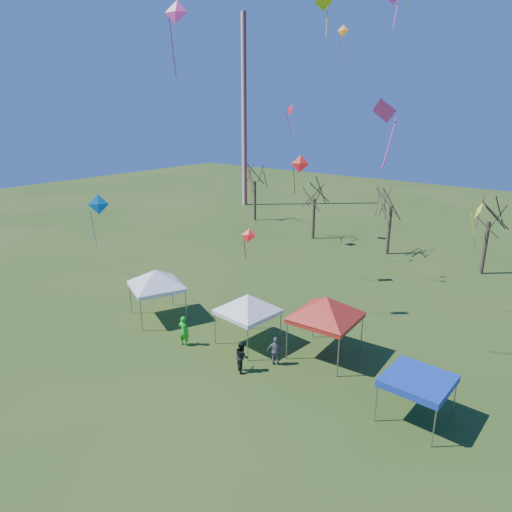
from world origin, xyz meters
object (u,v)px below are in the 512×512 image
Objects in this scene: tree_2 at (393,188)px; person_green at (184,331)px; tent_white_mid at (248,298)px; person_grey at (276,351)px; radio_mast at (244,114)px; tree_0 at (255,167)px; person_dark at (242,356)px; tree_1 at (315,184)px; tent_red at (327,301)px; tent_blue at (418,381)px; tent_white_west at (156,273)px; tree_3 at (492,202)px.

tree_2 is 4.51× the size of person_green.
person_grey is (2.62, -0.84, -2.10)m from tent_white_mid.
radio_mast is 28.08m from tree_2.
tree_0 is at bearing -80.38° from person_grey.
person_dark is (4.40, -0.02, -0.06)m from person_green.
radio_mast is 13.79× the size of person_green.
tree_1 reaches higher than person_grey.
tent_blue is (5.92, -2.30, -1.34)m from tent_red.
tree_2 is 24.87m from person_dark.
tree_1 reaches higher than tent_blue.
tent_white_west is 2.25× the size of person_green.
person_dark is at bearing 26.96° from person_grey.
person_dark is (10.76, -24.43, -4.94)m from tree_1.
person_dark is (8.48, -1.50, -2.25)m from tent_white_west.
radio_mast reaches higher than tent_red.
tent_white_mid is (0.75, -21.72, -3.39)m from tree_2.
person_dark is at bearing -122.45° from tent_red.
tree_0 is 32.23m from person_green.
tree_1 is at bearing 95.69° from tent_white_west.
tent_red is 2.88× the size of person_grey.
person_green is (4.08, -1.49, -2.20)m from tent_white_west.
radio_mast is at bearing 121.16° from tent_white_west.
tree_1 is at bearing 177.94° from tree_3.
person_grey is at bearing -179.01° from tent_blue.
tree_2 is 23.68m from tent_white_west.
tree_3 is (34.03, -9.96, -6.42)m from radio_mast.
tent_red is 8.38m from person_green.
tree_2 is 2.01× the size of tent_white_west.
person_dark reaches higher than person_grey.
tent_red reaches higher than tent_white_west.
person_grey is 0.94× the size of person_dark.
radio_mast is at bearing 159.43° from tree_2.
person_grey is (9.48, 0.10, -2.30)m from tent_white_west.
tree_2 reaches higher than person_green.
radio_mast is 49.69m from tent_blue.
radio_mast is 44.87m from person_grey.
radio_mast is 42.08m from tent_white_mid.
tent_white_mid is at bearing 175.99° from tent_blue.
tree_2 is 5.12× the size of person_grey.
tree_0 is 27.09m from tree_3.
tree_0 is at bearing -76.09° from person_green.
person_green is (-2.79, -2.42, -2.00)m from tent_white_mid.
radio_mast is 6.15× the size of tent_white_mid.
tent_white_west is 2.39× the size of person_dark.
tree_0 is 28.69m from tent_white_west.
person_green is at bearing -94.83° from tree_2.
person_green is 4.40m from person_dark.
tent_white_west is at bearing -30.31° from person_grey.
tent_white_mid is 2.39× the size of person_dark.
tree_3 is 1.94× the size of tent_white_west.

